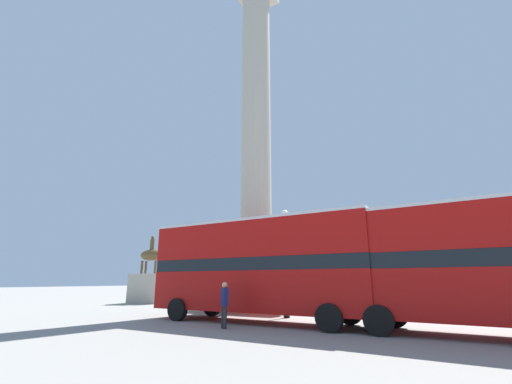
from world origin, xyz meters
name	(u,v)px	position (x,y,z in m)	size (l,w,h in m)	color
ground_plane	(256,310)	(0.00, 0.00, 0.00)	(200.00, 200.00, 0.00)	gray
monument_column	(256,175)	(0.00, 0.00, 8.82)	(5.95, 5.95, 25.57)	#ADA593
bus_a	(502,261)	(12.24, -6.39, 2.40)	(10.74, 3.55, 4.35)	#A80F0C
bus_b	(259,265)	(3.19, -5.78, 2.46)	(10.53, 3.36, 4.47)	#A80F0C
equestrian_statue	(149,283)	(-11.17, 2.13, 1.61)	(3.03, 2.33, 5.56)	#ADA593
street_lamp	(285,253)	(3.46, -3.34, 3.16)	(0.44, 0.44, 5.45)	black
pedestrian_near_lamp	(224,302)	(2.85, -8.12, 0.98)	(0.47, 0.43, 1.74)	#28282D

